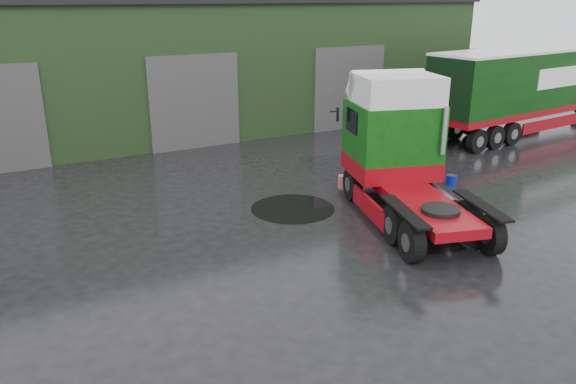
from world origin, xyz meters
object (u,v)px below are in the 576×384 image
(tree_back_b, at_px, (222,33))
(hero_tractor, at_px, (417,155))
(wash_bucket, at_px, (451,180))
(warehouse, at_px, (153,61))
(lorry_right, at_px, (530,91))

(tree_back_b, bearing_deg, hero_tractor, -101.37)
(wash_bucket, relative_size, tree_back_b, 0.05)
(wash_bucket, xyz_separation_m, tree_back_b, (1.89, 25.22, 3.59))
(hero_tractor, relative_size, tree_back_b, 0.89)
(warehouse, distance_m, tree_back_b, 12.82)
(hero_tractor, bearing_deg, lorry_right, 43.38)
(wash_bucket, distance_m, tree_back_b, 25.54)
(warehouse, height_order, hero_tractor, warehouse)
(warehouse, relative_size, hero_tractor, 4.86)
(hero_tractor, xyz_separation_m, wash_bucket, (3.61, 2.14, -1.91))
(hero_tractor, distance_m, tree_back_b, 27.95)
(lorry_right, bearing_deg, tree_back_b, -166.99)
(warehouse, distance_m, wash_bucket, 16.67)
(warehouse, relative_size, lorry_right, 2.10)
(warehouse, relative_size, tree_back_b, 4.32)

